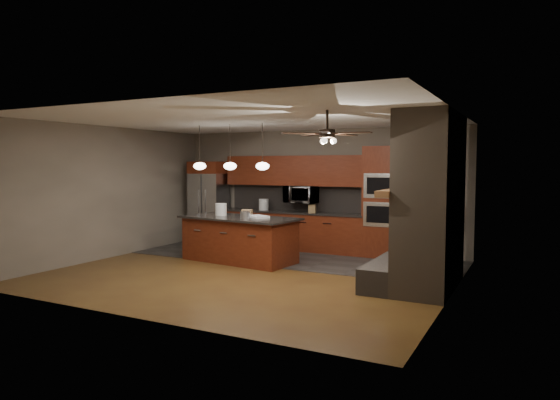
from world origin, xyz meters
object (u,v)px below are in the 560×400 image
Objects in this scene: refrigerator at (210,202)px; white_bucket at (221,209)px; counter_bucket at (264,204)px; paint_can at (245,215)px; kitchen_island at (239,239)px; cardboard_box at (247,212)px; counter_box at (312,209)px; oven_tower at (384,202)px; paint_tray at (257,217)px; microwave at (301,194)px.

refrigerator is 2.21m from white_bucket.
refrigerator is 7.80× the size of counter_bucket.
refrigerator is 10.41× the size of paint_can.
refrigerator is at bearing 139.27° from paint_can.
cardboard_box is at bearing 97.26° from kitchen_island.
counter_bucket is at bearing 88.07° from white_bucket.
paint_can is 2.02m from counter_box.
paint_can is at bearing -40.73° from refrigerator.
oven_tower is 13.37× the size of counter_box.
cardboard_box is (-0.00, 0.31, 0.52)m from kitchen_island.
counter_bucket is 1.30m from counter_box.
white_bucket is 0.79m from paint_can.
white_bucket reaches higher than paint_tray.
paint_tray is at bearing -116.01° from counter_box.
microwave is 1.62× the size of paint_tray.
oven_tower is at bearing 43.00° from kitchen_island.
refrigerator is at bearing -176.98° from microwave.
white_bucket reaches higher than counter_bucket.
oven_tower reaches higher than kitchen_island.
microwave is 2.76× the size of counter_bucket.
counter_box is at bearing 104.37° from paint_tray.
refrigerator is 2.44m from cardboard_box.
counter_bucket is (-0.97, -0.05, -0.27)m from microwave.
oven_tower is at bearing 0.95° from refrigerator.
microwave is at bearing 60.02° from white_bucket.
paint_tray is (0.92, -0.06, -0.11)m from white_bucket.
kitchen_island is 0.61m from cardboard_box.
counter_box reaches higher than paint_tray.
paint_can is at bearing -119.42° from counter_box.
oven_tower is at bearing 29.91° from white_bucket.
paint_can is 0.44× the size of paint_tray.
oven_tower is 11.97× the size of paint_can.
white_bucket is 2.17m from counter_box.
counter_box is (0.85, 1.78, 0.52)m from kitchen_island.
counter_box reaches higher than paint_can.
kitchen_island is 12.94× the size of paint_can.
microwave is at bearing 3.02° from refrigerator.
cardboard_box is at bearing -73.50° from counter_bucket.
counter_box is (1.30, -0.05, -0.04)m from counter_bucket.
counter_bucket reaches higher than cardboard_box.
paint_can is at bearing -78.11° from cardboard_box.
paint_can is 0.75× the size of counter_bucket.
microwave is 3.55× the size of cardboard_box.
white_bucket is at bearing -119.98° from microwave.
oven_tower reaches higher than paint_can.
oven_tower is 9.31× the size of white_bucket.
cardboard_box is 1.70m from counter_box.
microwave is 0.35× the size of refrigerator.
white_bucket is 0.96× the size of counter_bucket.
microwave is at bearing 151.39° from counter_box.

